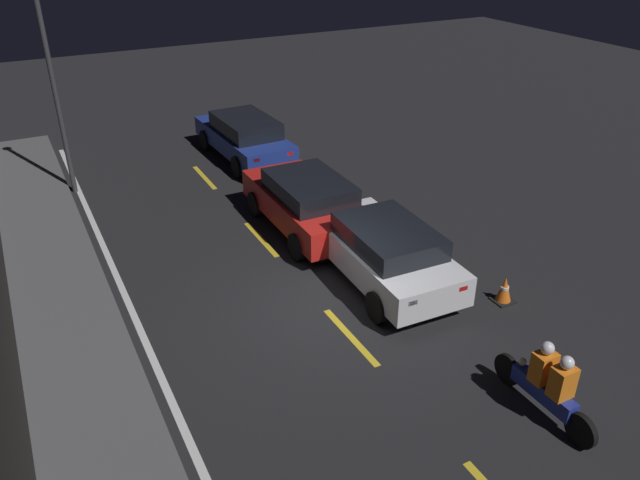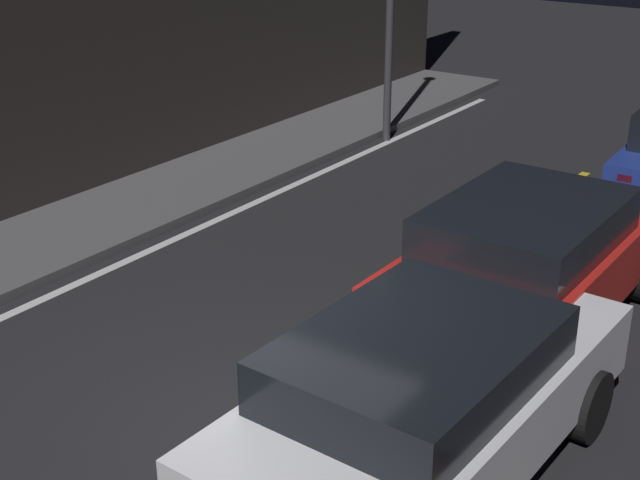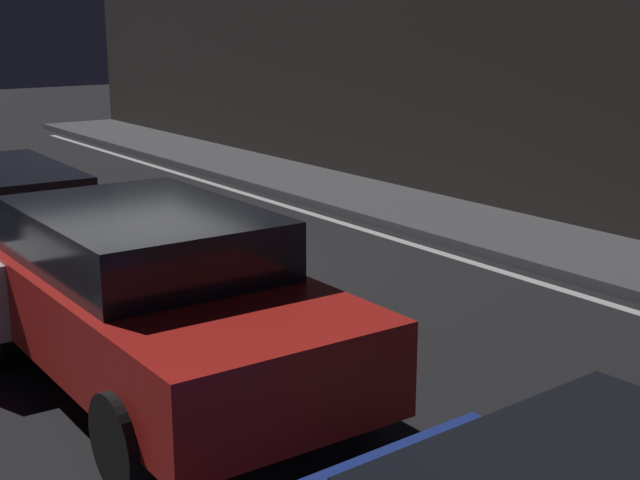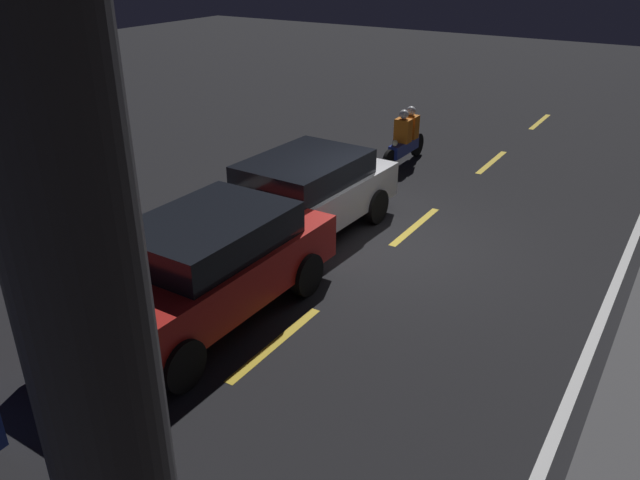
{
  "view_description": "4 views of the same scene",
  "coord_description": "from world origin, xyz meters",
  "px_view_note": "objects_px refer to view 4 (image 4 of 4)",
  "views": [
    {
      "loc": [
        -9.39,
        5.03,
        7.44
      ],
      "look_at": [
        1.3,
        -0.53,
        0.9
      ],
      "focal_mm": 35.0,
      "sensor_mm": 36.0,
      "label": 1
    },
    {
      "loc": [
        -4.99,
        -4.43,
        4.68
      ],
      "look_at": [
        1.62,
        0.2,
        1.29
      ],
      "focal_mm": 50.0,
      "sensor_mm": 36.0,
      "label": 2
    },
    {
      "loc": [
        9.78,
        -4.18,
        2.98
      ],
      "look_at": [
        3.39,
        0.45,
        0.99
      ],
      "focal_mm": 50.0,
      "sensor_mm": 36.0,
      "label": 3
    },
    {
      "loc": [
        9.06,
        4.19,
        4.85
      ],
      "look_at": [
        1.92,
        -0.29,
        0.82
      ],
      "focal_mm": 35.0,
      "sensor_mm": 36.0,
      "label": 4
    }
  ],
  "objects_px": {
    "traffic_cone_mid": "(229,200)",
    "traffic_cone_near": "(278,173)",
    "taxi_red": "(203,266)",
    "motorcycle": "(405,138)",
    "sedan_white": "(300,195)"
  },
  "relations": [
    {
      "from": "traffic_cone_mid",
      "to": "traffic_cone_near",
      "type": "bearing_deg",
      "value": -175.74
    },
    {
      "from": "taxi_red",
      "to": "traffic_cone_mid",
      "type": "height_order",
      "value": "taxi_red"
    },
    {
      "from": "motorcycle",
      "to": "traffic_cone_mid",
      "type": "relative_size",
      "value": 3.61
    },
    {
      "from": "sedan_white",
      "to": "motorcycle",
      "type": "bearing_deg",
      "value": -176.45
    },
    {
      "from": "motorcycle",
      "to": "traffic_cone_near",
      "type": "bearing_deg",
      "value": -31.37
    },
    {
      "from": "sedan_white",
      "to": "motorcycle",
      "type": "relative_size",
      "value": 1.95
    },
    {
      "from": "sedan_white",
      "to": "traffic_cone_near",
      "type": "xyz_separation_m",
      "value": [
        -1.86,
        -1.84,
        -0.49
      ]
    },
    {
      "from": "sedan_white",
      "to": "taxi_red",
      "type": "distance_m",
      "value": 3.02
    },
    {
      "from": "sedan_white",
      "to": "motorcycle",
      "type": "distance_m",
      "value": 4.71
    },
    {
      "from": "traffic_cone_mid",
      "to": "motorcycle",
      "type": "bearing_deg",
      "value": 161.38
    },
    {
      "from": "motorcycle",
      "to": "traffic_cone_near",
      "type": "relative_size",
      "value": 3.79
    },
    {
      "from": "taxi_red",
      "to": "motorcycle",
      "type": "relative_size",
      "value": 1.96
    },
    {
      "from": "sedan_white",
      "to": "taxi_red",
      "type": "bearing_deg",
      "value": 9.34
    },
    {
      "from": "taxi_red",
      "to": "sedan_white",
      "type": "bearing_deg",
      "value": -172.13
    },
    {
      "from": "sedan_white",
      "to": "traffic_cone_near",
      "type": "height_order",
      "value": "sedan_white"
    }
  ]
}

